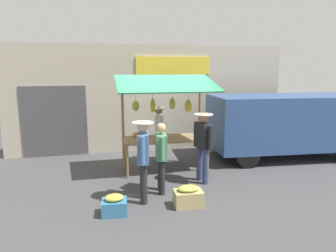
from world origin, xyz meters
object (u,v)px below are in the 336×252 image
(market_stall, at_px, (164,113))
(vendor_with_sunhat, at_px, (159,130))
(shopper_with_ponytail, at_px, (143,154))
(shopper_in_striped_shirt, at_px, (203,141))
(produce_crate_side, at_px, (188,197))
(produce_crate_near, at_px, (114,205))
(shopper_with_shopping_bag, at_px, (161,153))
(parked_van, at_px, (280,121))

(market_stall, height_order, vendor_with_sunhat, market_stall)
(market_stall, distance_m, shopper_with_ponytail, 2.05)
(shopper_in_striped_shirt, bearing_deg, produce_crate_side, 137.83)
(produce_crate_near, distance_m, produce_crate_side, 1.43)
(shopper_with_shopping_bag, relative_size, produce_crate_near, 3.17)
(produce_crate_side, bearing_deg, shopper_with_shopping_bag, -64.46)
(market_stall, height_order, shopper_with_ponytail, market_stall)
(shopper_with_shopping_bag, distance_m, produce_crate_near, 1.50)
(market_stall, relative_size, parked_van, 0.55)
(market_stall, height_order, shopper_with_shopping_bag, market_stall)
(vendor_with_sunhat, distance_m, parked_van, 3.65)
(market_stall, bearing_deg, shopper_with_ponytail, 65.53)
(shopper_in_striped_shirt, bearing_deg, parked_van, -75.20)
(market_stall, bearing_deg, vendor_with_sunhat, -89.22)
(market_stall, distance_m, produce_crate_near, 2.99)
(vendor_with_sunhat, xyz_separation_m, shopper_with_ponytail, (0.81, 2.51, 0.04))
(shopper_with_shopping_bag, xyz_separation_m, parked_van, (-4.01, -1.84, 0.25))
(vendor_with_sunhat, bearing_deg, produce_crate_near, -17.37)
(shopper_in_striped_shirt, bearing_deg, produce_crate_near, 107.86)
(vendor_with_sunhat, xyz_separation_m, produce_crate_near, (1.42, 2.96, -0.77))
(vendor_with_sunhat, distance_m, produce_crate_side, 3.03)
(produce_crate_side, bearing_deg, vendor_with_sunhat, -89.89)
(vendor_with_sunhat, height_order, produce_crate_near, vendor_with_sunhat)
(parked_van, relative_size, produce_crate_near, 9.35)
(vendor_with_sunhat, bearing_deg, produce_crate_side, 8.40)
(vendor_with_sunhat, bearing_deg, shopper_with_shopping_bag, -1.53)
(vendor_with_sunhat, xyz_separation_m, shopper_with_shopping_bag, (0.37, 2.15, -0.07))
(shopper_with_shopping_bag, relative_size, produce_crate_side, 2.70)
(shopper_in_striped_shirt, distance_m, produce_crate_near, 2.57)
(produce_crate_near, bearing_deg, shopper_with_shopping_bag, -142.26)
(market_stall, xyz_separation_m, shopper_with_shopping_bag, (0.38, 1.44, -0.66))
(market_stall, xyz_separation_m, produce_crate_side, (0.00, 2.23, -1.34))
(shopper_with_ponytail, xyz_separation_m, shopper_with_shopping_bag, (-0.44, -0.36, -0.11))
(vendor_with_sunhat, relative_size, produce_crate_side, 2.83)
(parked_van, distance_m, produce_crate_near, 5.79)
(shopper_with_shopping_bag, bearing_deg, shopper_in_striped_shirt, -63.74)
(shopper_in_striped_shirt, xyz_separation_m, produce_crate_side, (0.70, 1.18, -0.80))
(shopper_in_striped_shirt, relative_size, produce_crate_near, 3.45)
(shopper_with_ponytail, bearing_deg, vendor_with_sunhat, -8.00)
(shopper_with_shopping_bag, height_order, produce_crate_near, shopper_with_shopping_bag)
(market_stall, bearing_deg, parked_van, -173.65)
(vendor_with_sunhat, height_order, parked_van, parked_van)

